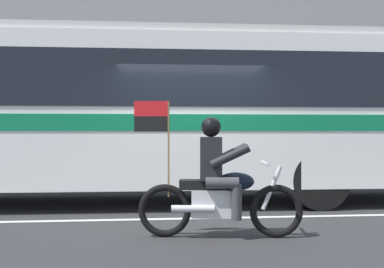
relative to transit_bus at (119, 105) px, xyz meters
name	(u,v)px	position (x,y,z in m)	size (l,w,h in m)	color
ground_plane	(191,212)	(1.27, -1.19, -1.88)	(60.00, 60.00, 0.00)	#2B2B2D
sidewalk_curb	(172,179)	(1.27, 3.91, -1.81)	(28.00, 3.80, 0.15)	#B7B2A8
lane_center_stripe	(195,218)	(1.27, -1.79, -1.88)	(26.60, 0.14, 0.01)	silver
office_building_facade	(167,8)	(1.27, 6.19, 3.42)	(28.00, 0.89, 10.59)	gray
transit_bus	(119,105)	(0.00, 0.00, 0.00)	(12.89, 2.78, 3.22)	white
motorcycle_with_rider	(218,186)	(1.42, -3.22, -1.22)	(2.18, 0.68, 1.78)	black
fire_hydrant	(335,166)	(5.31, 2.50, -1.37)	(0.22, 0.30, 0.75)	red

